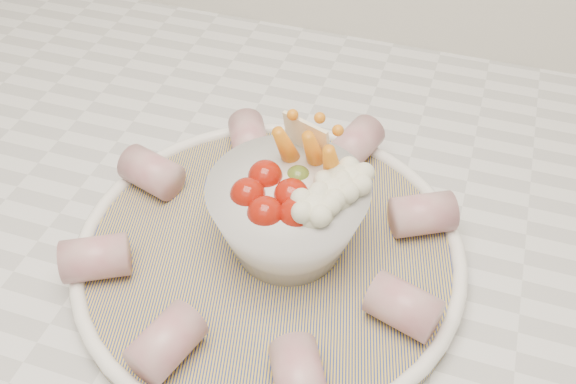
% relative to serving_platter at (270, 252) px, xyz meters
% --- Properties ---
extents(serving_platter, '(0.38, 0.38, 0.02)m').
position_rel_serving_platter_xyz_m(serving_platter, '(0.00, 0.00, 0.00)').
color(serving_platter, navy).
rests_on(serving_platter, kitchen_counter).
extents(veggie_bowl, '(0.13, 0.13, 0.10)m').
position_rel_serving_platter_xyz_m(veggie_bowl, '(0.01, 0.01, 0.04)').
color(veggie_bowl, silver).
rests_on(veggie_bowl, serving_platter).
extents(cured_meat_rolls, '(0.29, 0.30, 0.03)m').
position_rel_serving_platter_xyz_m(cured_meat_rolls, '(-0.00, 0.00, 0.02)').
color(cured_meat_rolls, '#A44B58').
rests_on(cured_meat_rolls, serving_platter).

